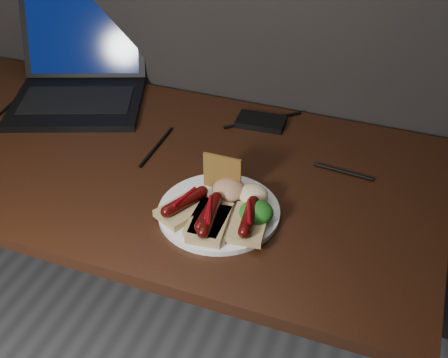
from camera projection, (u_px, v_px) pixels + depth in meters
desk at (147, 188)px, 1.40m from camera, size 1.40×0.70×0.75m
laptop at (79, 79)px, 1.57m from camera, size 0.46×0.47×0.25m
hard_drive at (261, 122)px, 1.46m from camera, size 0.13×0.08×0.02m
desk_cables at (179, 129)px, 1.44m from camera, size 1.01×0.38×0.01m
plate at (219, 211)px, 1.18m from camera, size 0.31×0.31×0.01m
bread_sausage_left at (185, 206)px, 1.15m from camera, size 0.11×0.13×0.04m
bread_sausage_center at (209, 216)px, 1.13m from camera, size 0.07×0.12×0.04m
bread_sausage_right at (249, 221)px, 1.12m from camera, size 0.08×0.12×0.04m
bread_sausage_extra at (209, 221)px, 1.12m from camera, size 0.08×0.12×0.04m
crispbread at (222, 173)px, 1.20m from camera, size 0.08×0.01×0.08m
salad_greens at (256, 212)px, 1.13m from camera, size 0.07×0.07×0.04m
salsa_mound at (229, 190)px, 1.19m from camera, size 0.07×0.07×0.04m
coleslaw_mound at (253, 195)px, 1.18m from camera, size 0.06×0.06×0.04m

